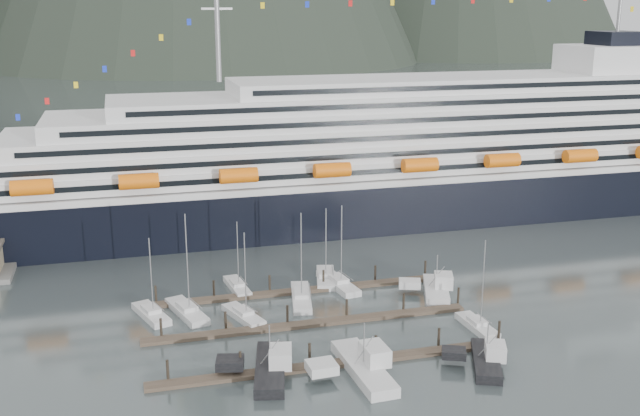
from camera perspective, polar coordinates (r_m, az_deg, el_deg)
The scene contains 17 objects.
ground at distance 108.49m, azimuth 2.17°, elevation -9.27°, with size 1600.00×1600.00×0.00m, color #3E494A.
cruise_ship at distance 163.98m, azimuth 6.57°, elevation 3.52°, with size 210.00×30.40×50.30m.
dock_near at distance 98.49m, azimuth 1.13°, elevation -11.74°, with size 48.18×2.28×3.20m.
dock_mid at distance 109.82m, azimuth -0.79°, elevation -8.77°, with size 48.18×2.28×3.20m.
dock_far at distance 121.49m, azimuth -2.32°, elevation -6.37°, with size 48.18×2.28×3.20m.
sailboat_a at distance 115.24m, azimuth -12.73°, elevation -7.91°, with size 5.60×9.80×13.09m.
sailboat_b at distance 115.07m, azimuth -10.10°, elevation -7.79°, with size 5.91×11.45×16.50m.
sailboat_c at distance 112.60m, azimuth -5.86°, elevation -8.17°, with size 5.48×9.68×13.98m.
sailboat_d at distance 118.45m, azimuth -1.44°, elevation -6.87°, with size 5.05×12.27×15.17m.
sailboat_e at distance 123.72m, azimuth -6.32°, elevation -6.00°, with size 3.45×9.45×12.15m.
sailboat_f at distance 126.63m, azimuth 0.44°, elevation -5.38°, with size 5.28×10.52×13.46m.
sailboat_g at distance 124.32m, azimuth 1.39°, elevation -5.78°, with size 4.67×11.87×14.62m.
sailboat_h at distance 110.97m, azimuth 11.88°, elevation -8.79°, with size 3.00×8.89×14.00m.
trawler_a at distance 96.38m, azimuth -3.92°, elevation -12.00°, with size 10.11×13.67×7.26m.
trawler_c at distance 96.45m, azimuth 3.25°, elevation -11.95°, with size 10.45×14.82×7.50m.
trawler_d at distance 100.56m, azimuth 12.47°, elevation -11.18°, with size 9.30×11.30×6.45m.
trawler_e at distance 122.29m, azimuth 8.78°, elevation -6.08°, with size 9.65×11.73×7.26m.
Camera 1 is at (-29.65, -94.23, 44.87)m, focal length 42.00 mm.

